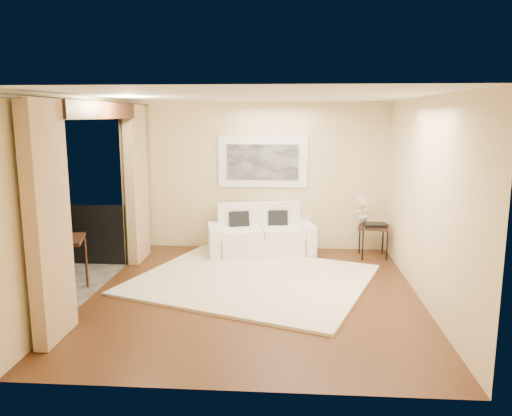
# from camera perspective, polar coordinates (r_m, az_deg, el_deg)

# --- Properties ---
(floor) EXTENTS (5.00, 5.00, 0.00)m
(floor) POSITION_cam_1_polar(r_m,az_deg,el_deg) (7.06, -0.11, -9.79)
(floor) COLOR #533018
(floor) RESTS_ON ground
(room_shell) EXTENTS (5.00, 6.40, 5.00)m
(room_shell) POSITION_cam_1_polar(r_m,az_deg,el_deg) (7.10, -17.83, 10.58)
(room_shell) COLOR white
(room_shell) RESTS_ON ground
(balcony) EXTENTS (1.81, 2.60, 1.17)m
(balcony) POSITION_cam_1_polar(r_m,az_deg,el_deg) (7.95, -24.82, -7.11)
(balcony) COLOR #605B56
(balcony) RESTS_ON ground
(curtains) EXTENTS (0.16, 4.80, 2.64)m
(curtains) POSITION_cam_1_polar(r_m,az_deg,el_deg) (7.18, -17.15, 1.11)
(curtains) COLOR tan
(curtains) RESTS_ON ground
(artwork) EXTENTS (1.62, 0.07, 0.92)m
(artwork) POSITION_cam_1_polar(r_m,az_deg,el_deg) (9.12, 0.77, 5.29)
(artwork) COLOR white
(artwork) RESTS_ON room_shell
(rug) EXTENTS (4.05, 3.80, 0.04)m
(rug) POSITION_cam_1_polar(r_m,az_deg,el_deg) (7.59, -0.43, -8.15)
(rug) COLOR #F9E9C8
(rug) RESTS_ON floor
(sofa) EXTENTS (1.98, 1.16, 0.89)m
(sofa) POSITION_cam_1_polar(r_m,az_deg,el_deg) (8.97, 0.52, -3.27)
(sofa) COLOR white
(sofa) RESTS_ON floor
(side_table) EXTENTS (0.61, 0.61, 0.56)m
(side_table) POSITION_cam_1_polar(r_m,az_deg,el_deg) (8.94, 13.29, -2.36)
(side_table) COLOR black
(side_table) RESTS_ON floor
(tray) EXTENTS (0.39, 0.30, 0.05)m
(tray) POSITION_cam_1_polar(r_m,az_deg,el_deg) (8.90, 13.44, -1.87)
(tray) COLOR black
(tray) RESTS_ON side_table
(orchid) EXTENTS (0.33, 0.31, 0.52)m
(orchid) POSITION_cam_1_polar(r_m,az_deg,el_deg) (9.02, 12.16, -0.13)
(orchid) COLOR white
(orchid) RESTS_ON side_table
(bistro_table) EXTENTS (0.83, 0.83, 0.79)m
(bistro_table) POSITION_cam_1_polar(r_m,az_deg,el_deg) (7.40, -21.74, -3.87)
(bistro_table) COLOR black
(bistro_table) RESTS_ON balcony
(balcony_chair_far) EXTENTS (0.54, 0.54, 0.98)m
(balcony_chair_far) POSITION_cam_1_polar(r_m,az_deg,el_deg) (7.74, -24.52, -4.53)
(balcony_chair_far) COLOR black
(balcony_chair_far) RESTS_ON balcony
(ice_bucket) EXTENTS (0.18, 0.18, 0.20)m
(ice_bucket) POSITION_cam_1_polar(r_m,az_deg,el_deg) (7.55, -22.73, -2.25)
(ice_bucket) COLOR silver
(ice_bucket) RESTS_ON bistro_table
(candle) EXTENTS (0.06, 0.06, 0.07)m
(candle) POSITION_cam_1_polar(r_m,az_deg,el_deg) (7.49, -21.28, -2.77)
(candle) COLOR red
(candle) RESTS_ON bistro_table
(vase) EXTENTS (0.04, 0.04, 0.18)m
(vase) POSITION_cam_1_polar(r_m,az_deg,el_deg) (7.19, -22.49, -2.93)
(vase) COLOR silver
(vase) RESTS_ON bistro_table
(glass_a) EXTENTS (0.06, 0.06, 0.12)m
(glass_a) POSITION_cam_1_polar(r_m,az_deg,el_deg) (7.25, -20.91, -2.96)
(glass_a) COLOR white
(glass_a) RESTS_ON bistro_table
(glass_b) EXTENTS (0.06, 0.06, 0.12)m
(glass_b) POSITION_cam_1_polar(r_m,az_deg,el_deg) (7.36, -20.82, -2.76)
(glass_b) COLOR silver
(glass_b) RESTS_ON bistro_table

